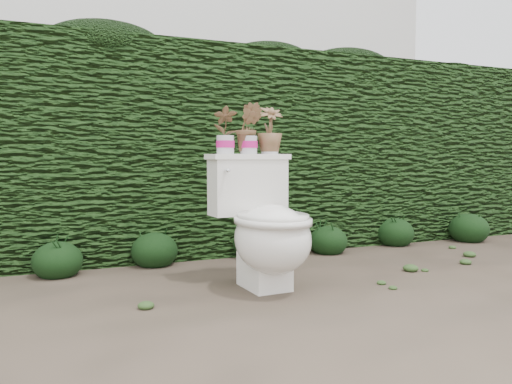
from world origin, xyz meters
name	(u,v)px	position (x,y,z in m)	size (l,w,h in m)	color
ground	(263,299)	(0.00, 0.00, 0.00)	(60.00, 60.00, 0.00)	brown
hedge	(184,152)	(0.00, 1.60, 0.80)	(8.00, 1.00, 1.60)	#234517
house_wall	(151,82)	(0.60, 6.00, 2.00)	(8.00, 3.50, 4.00)	silver
toilet	(266,227)	(0.10, 0.19, 0.36)	(0.51, 0.70, 0.78)	white
potted_plant_left	(225,131)	(-0.06, 0.43, 0.91)	(0.14, 0.10, 0.27)	#27661F
potted_plant_center	(249,130)	(0.10, 0.43, 0.92)	(0.16, 0.13, 0.29)	#27661F
potted_plant_right	(270,131)	(0.24, 0.44, 0.92)	(0.16, 0.16, 0.28)	#27661F
liriope_clump_2	(57,257)	(-1.00, 0.99, 0.13)	(0.31, 0.31, 0.25)	black
liriope_clump_3	(154,247)	(-0.36, 1.07, 0.13)	(0.32, 0.32, 0.26)	black
liriope_clump_4	(255,238)	(0.41, 1.08, 0.14)	(0.35, 0.35, 0.28)	black
liriope_clump_5	(328,238)	(1.00, 0.99, 0.12)	(0.30, 0.30, 0.24)	black
liriope_clump_6	(395,230)	(1.72, 1.08, 0.13)	(0.33, 0.33, 0.26)	black
liriope_clump_7	(469,226)	(2.46, 0.97, 0.14)	(0.35, 0.35, 0.28)	black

